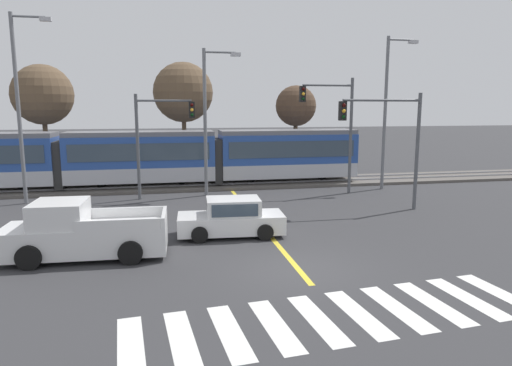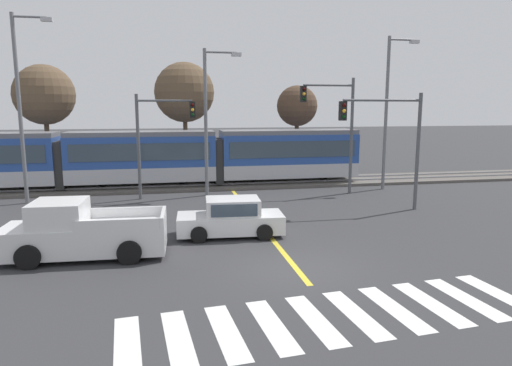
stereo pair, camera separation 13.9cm
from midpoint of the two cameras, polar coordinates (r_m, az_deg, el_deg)
name	(u,v)px [view 2 (the right image)]	position (r m, az deg, el deg)	size (l,w,h in m)	color
ground_plane	(296,269)	(14.88, 5.34, -10.63)	(200.00, 200.00, 0.00)	#333335
track_bed	(228,184)	(30.07, -3.34, -0.14)	(120.00, 4.00, 0.18)	#56514C
rail_near	(230,184)	(29.34, -3.15, -0.10)	(120.00, 0.08, 0.10)	#939399
rail_far	(227,180)	(30.75, -3.53, 0.34)	(120.00, 0.08, 0.10)	#939399
light_rail_tram	(142,156)	(29.55, -13.90, 3.26)	(28.00, 2.64, 3.43)	#B7BAC1
crosswalk_stripe_0	(127,346)	(10.82, -15.43, -19.01)	(0.56, 2.80, 0.01)	silver
crosswalk_stripe_1	(178,338)	(10.87, -9.30, -18.63)	(0.56, 2.80, 0.01)	silver
crosswalk_stripe_2	(227,332)	(11.03, -3.33, -18.07)	(0.56, 2.80, 0.01)	silver
crosswalk_stripe_3	(272,325)	(11.30, 2.38, -17.36)	(0.56, 2.80, 0.01)	silver
crosswalk_stripe_4	(315,319)	(11.66, 7.73, -16.54)	(0.56, 2.80, 0.01)	silver
crosswalk_stripe_5	(356,314)	(12.11, 12.67, -15.66)	(0.56, 2.80, 0.01)	silver
crosswalk_stripe_6	(394,308)	(12.65, 17.19, -14.74)	(0.56, 2.80, 0.01)	silver
crosswalk_stripe_7	(431,303)	(13.25, 21.28, -13.83)	(0.56, 2.80, 0.01)	silver
crosswalk_stripe_8	(465,298)	(13.92, 24.98, -12.94)	(0.56, 2.80, 0.01)	silver
crosswalk_stripe_9	(499,294)	(14.63, 28.30, -12.10)	(0.56, 2.80, 0.01)	silver
lane_centre_line	(258,221)	(20.70, 0.39, -4.79)	(0.20, 15.43, 0.01)	gold
sedan_crossing	(231,218)	(18.31, -2.96, -4.45)	(4.30, 2.12, 1.52)	silver
pickup_truck	(81,233)	(16.75, -20.77, -5.89)	(5.49, 2.42, 1.98)	silver
traffic_light_far_right	(336,119)	(27.14, 10.11, 7.85)	(3.25, 0.38, 6.77)	#515459
traffic_light_mid_right	(391,132)	(23.21, 16.71, 6.10)	(4.25, 0.38, 5.79)	#515459
traffic_light_far_left	(158,130)	(25.90, -12.00, 6.49)	(3.25, 0.38, 5.81)	#515459
street_lamp_west	(22,100)	(26.87, -27.07, 9.25)	(2.01, 0.28, 9.81)	slate
street_lamp_centre	(209,114)	(26.37, -5.72, 8.63)	(2.17, 0.28, 8.33)	slate
street_lamp_east	(389,105)	(29.50, 16.41, 9.32)	(2.02, 0.28, 9.31)	slate
bare_tree_far_west	(44,95)	(34.46, -24.84, 9.94)	(4.04, 4.04, 7.95)	brown
bare_tree_west	(184,93)	(34.22, -8.82, 11.10)	(4.34, 4.34, 8.33)	brown
bare_tree_east	(297,106)	(34.71, 5.27, 9.50)	(3.03, 3.03, 6.71)	brown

